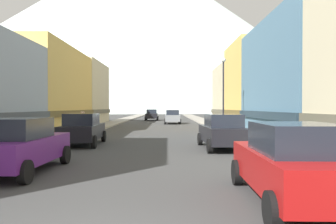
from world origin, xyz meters
TOP-DOWN VIEW (x-y plane):
  - sidewalk_left at (-6.25, 35.00)m, footprint 2.50×100.00m
  - sidewalk_right at (6.25, 35.00)m, footprint 2.50×100.00m
  - storefront_left_2 at (-12.10, 25.55)m, footprint 9.50×13.33m
  - storefront_left_3 at (-10.62, 37.58)m, footprint 6.54×10.45m
  - storefront_right_1 at (10.70, 18.17)m, footprint 6.70×12.69m
  - storefront_right_2 at (11.46, 28.96)m, footprint 8.22×8.73m
  - storefront_right_3 at (11.73, 38.64)m, footprint 8.77×9.69m
  - car_left_0 at (-3.80, 6.31)m, footprint 2.13×4.43m
  - car_left_1 at (-3.80, 14.08)m, footprint 2.23×4.48m
  - car_right_0 at (3.80, 2.96)m, footprint 2.16×4.44m
  - car_right_1 at (3.80, 12.35)m, footprint 2.21×4.47m
  - car_driving_0 at (1.60, 37.57)m, footprint 2.06×4.40m
  - car_driving_1 at (-1.60, 48.28)m, footprint 2.06×4.40m
  - trash_bin_right at (6.35, 9.85)m, footprint 0.59×0.59m
  - potted_plant_0 at (7.00, 10.25)m, footprint 0.69×0.69m
  - potted_plant_2 at (7.00, 15.62)m, footprint 0.51×0.51m
  - pedestrian_0 at (-6.25, 23.12)m, footprint 0.36×0.36m
  - pedestrian_1 at (-6.25, 23.69)m, footprint 0.36×0.36m
  - streetlamp_right at (5.35, 21.25)m, footprint 0.36×0.36m
  - mountain_backdrop at (-25.94, 260.00)m, footprint 332.65×332.65m

SIDE VIEW (x-z plane):
  - sidewalk_left at x=-6.25m, z-range 0.00..0.15m
  - sidewalk_right at x=6.25m, z-range 0.00..0.15m
  - potted_plant_2 at x=7.00m, z-range 0.13..0.86m
  - trash_bin_right at x=6.35m, z-range 0.15..1.13m
  - potted_plant_0 at x=7.00m, z-range 0.24..1.28m
  - pedestrian_0 at x=-6.25m, z-range 0.09..1.70m
  - pedestrian_1 at x=-6.25m, z-range 0.09..1.70m
  - car_left_0 at x=-3.80m, z-range 0.01..1.79m
  - car_left_1 at x=-3.80m, z-range 0.01..1.79m
  - car_right_0 at x=3.80m, z-range 0.01..1.79m
  - car_right_1 at x=3.80m, z-range 0.01..1.79m
  - car_driving_0 at x=1.60m, z-range 0.01..1.79m
  - car_driving_1 at x=-1.60m, z-range 0.01..1.79m
  - storefront_right_3 at x=11.73m, z-range -0.14..7.39m
  - storefront_left_2 at x=-12.10m, z-range -0.14..7.39m
  - storefront_left_3 at x=-10.62m, z-range -0.15..7.69m
  - storefront_right_1 at x=10.70m, z-range -0.15..7.97m
  - streetlamp_right at x=5.35m, z-range 1.06..6.92m
  - storefront_right_2 at x=11.46m, z-range -0.15..8.45m
  - mountain_backdrop at x=-25.94m, z-range 0.00..131.72m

